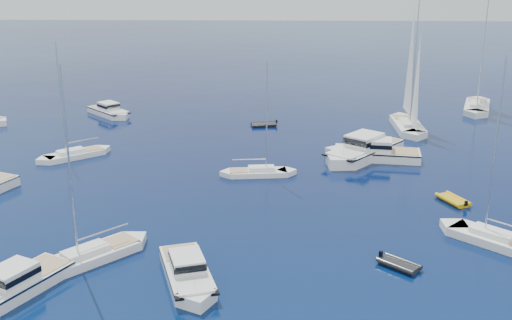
{
  "coord_description": "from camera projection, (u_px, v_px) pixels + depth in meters",
  "views": [
    {
      "loc": [
        -3.45,
        -32.67,
        21.28
      ],
      "look_at": [
        -5.33,
        26.64,
        2.2
      ],
      "focal_mm": 43.91,
      "sensor_mm": 36.0,
      "label": 1
    }
  ],
  "objects": [
    {
      "name": "sailboat_sails_far",
      "position": [
        477.0,
        110.0,
        92.71
      ],
      "size": [
        7.38,
        13.42,
        19.15
      ],
      "primitive_type": null,
      "rotation": [
        0.0,
        0.0,
        2.82
      ],
      "color": "white",
      "rests_on": "ground"
    },
    {
      "name": "motor_cruiser_centre",
      "position": [
        373.0,
        159.0,
        69.94
      ],
      "size": [
        11.64,
        5.0,
        2.96
      ],
      "primitive_type": null,
      "rotation": [
        0.0,
        0.0,
        1.43
      ],
      "color": "silver",
      "rests_on": "ground"
    },
    {
      "name": "motor_cruiser_left",
      "position": [
        12.0,
        295.0,
        41.54
      ],
      "size": [
        7.05,
        10.03,
        2.56
      ],
      "primitive_type": null,
      "rotation": [
        0.0,
        0.0,
        2.67
      ],
      "color": "silver",
      "rests_on": "ground"
    },
    {
      "name": "motor_cruiser_distant",
      "position": [
        362.0,
        158.0,
        70.38
      ],
      "size": [
        11.38,
        12.63,
        3.43
      ],
      "primitive_type": null,
      "rotation": [
        0.0,
        0.0,
        2.45
      ],
      "color": "white",
      "rests_on": "ground"
    },
    {
      "name": "sailboat_mid_l",
      "position": [
        75.0,
        157.0,
        70.43
      ],
      "size": [
        8.55,
        7.8,
        13.53
      ],
      "primitive_type": null,
      "rotation": [
        0.0,
        0.0,
        2.28
      ],
      "color": "white",
      "rests_on": "ground"
    },
    {
      "name": "sailboat_sails_r",
      "position": [
        407.0,
        129.0,
        82.2
      ],
      "size": [
        3.3,
        12.61,
        18.54
      ],
      "primitive_type": null,
      "rotation": [
        0.0,
        0.0,
        3.14
      ],
      "color": "white",
      "rests_on": "ground"
    },
    {
      "name": "motor_cruiser_horizon",
      "position": [
        110.0,
        115.0,
        89.41
      ],
      "size": [
        8.36,
        8.49,
        2.39
      ],
      "primitive_type": null,
      "rotation": [
        0.0,
        0.0,
        3.91
      ],
      "color": "white",
      "rests_on": "ground"
    },
    {
      "name": "sailboat_fore",
      "position": [
        91.0,
        260.0,
        46.47
      ],
      "size": [
        9.09,
        9.43,
        15.29
      ],
      "primitive_type": null,
      "rotation": [
        0.0,
        0.0,
        2.39
      ],
      "color": "silver",
      "rests_on": "ground"
    },
    {
      "name": "tender_yellow",
      "position": [
        453.0,
        202.0,
        57.48
      ],
      "size": [
        3.18,
        3.97,
        0.95
      ],
      "primitive_type": null,
      "rotation": [
        0.0,
        0.0,
        0.42
      ],
      "color": "#D19D0C",
      "rests_on": "ground"
    },
    {
      "name": "tender_grey_near",
      "position": [
        399.0,
        267.0,
        45.31
      ],
      "size": [
        3.53,
        3.46,
        0.95
      ],
      "primitive_type": null,
      "rotation": [
        0.0,
        0.0,
        3.96
      ],
      "color": "black",
      "rests_on": "ground"
    },
    {
      "name": "sailboat_mid_r",
      "position": [
        496.0,
        244.0,
        48.95
      ],
      "size": [
        9.37,
        9.12,
        15.26
      ],
      "primitive_type": null,
      "rotation": [
        0.0,
        0.0,
        0.81
      ],
      "color": "white",
      "rests_on": "ground"
    },
    {
      "name": "tender_grey_far",
      "position": [
        264.0,
        126.0,
        83.77
      ],
      "size": [
        3.85,
        2.63,
        0.95
      ],
      "primitive_type": null,
      "rotation": [
        0.0,
        0.0,
        1.78
      ],
      "color": "black",
      "rests_on": "ground"
    },
    {
      "name": "sailboat_centre",
      "position": [
        258.0,
        175.0,
        64.61
      ],
      "size": [
        8.54,
        3.09,
        12.28
      ],
      "primitive_type": null,
      "rotation": [
        0.0,
        0.0,
        4.82
      ],
      "color": "white",
      "rests_on": "ground"
    },
    {
      "name": "motor_cruiser_near",
      "position": [
        188.0,
        281.0,
        43.34
      ],
      "size": [
        5.61,
        9.83,
        2.47
      ],
      "primitive_type": null,
      "rotation": [
        0.0,
        0.0,
        3.45
      ],
      "color": "silver",
      "rests_on": "ground"
    }
  ]
}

